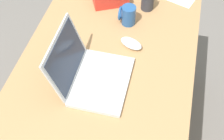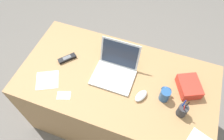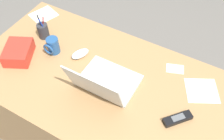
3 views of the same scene
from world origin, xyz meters
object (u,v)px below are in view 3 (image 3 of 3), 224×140
Objects in this scene: computer_mouse at (80,54)px; pen_holder at (43,31)px; laptop at (104,82)px; cordless_phone at (178,119)px; coffee_mug_white at (53,46)px; snack_bag at (18,52)px.

computer_mouse is 0.29m from pen_holder.
pen_holder is (0.53, -0.16, 0.00)m from laptop.
pen_holder reaches higher than computer_mouse.
computer_mouse is at bearing -27.97° from laptop.
cordless_phone is at bearing -167.41° from computer_mouse.
coffee_mug_white reaches higher than snack_bag.
coffee_mug_white is (0.16, 0.05, 0.03)m from computer_mouse.
laptop is 0.41m from coffee_mug_white.
coffee_mug_white is at bearing -138.93° from snack_bag.
snack_bag reaches higher than cordless_phone.
pen_holder is at bearing -9.15° from cordless_phone.
coffee_mug_white is 0.72× the size of cordless_phone.
pen_holder is (0.29, -0.03, 0.03)m from computer_mouse.
laptop reaches higher than pen_holder.
snack_bag is (0.15, 0.13, -0.01)m from coffee_mug_white.
laptop reaches higher than computer_mouse.
computer_mouse is 0.66× the size of pen_holder.
cordless_phone is 0.96m from pen_holder.
coffee_mug_white is 0.16m from pen_holder.
coffee_mug_white is at bearing 149.72° from pen_holder.
snack_bag is at bearing 85.57° from pen_holder.
pen_holder is 0.21m from snack_bag.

